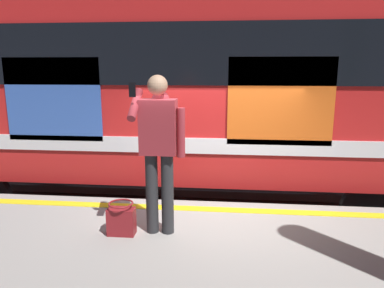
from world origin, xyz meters
name	(u,v)px	position (x,y,z in m)	size (l,w,h in m)	color
ground_plane	(214,260)	(0.00, 0.00, 0.00)	(23.64, 23.64, 0.00)	#4C4742
safety_line	(214,209)	(0.00, 0.30, 0.92)	(12.59, 0.16, 0.01)	yellow
track_rail_near	(217,222)	(0.00, -1.16, 0.08)	(16.70, 0.08, 0.16)	slate
track_rail_far	(219,194)	(0.00, -2.60, 0.08)	(16.70, 0.08, 0.16)	slate
train_carriage	(177,80)	(0.80, -1.87, 2.56)	(9.83, 2.86, 4.05)	red
passenger	(159,142)	(0.59, 1.02, 1.99)	(0.57, 0.55, 1.80)	#262628
handbag	(121,220)	(1.02, 1.14, 1.09)	(0.31, 0.28, 0.38)	maroon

